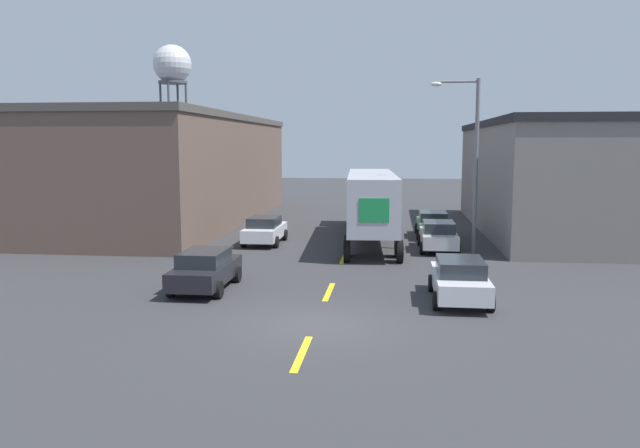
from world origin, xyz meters
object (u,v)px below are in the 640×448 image
at_px(water_tower, 172,67).
at_px(street_lamp, 471,154).
at_px(parked_car_left_near, 205,269).
at_px(parked_car_left_far, 265,230).
at_px(parked_car_right_near, 460,279).
at_px(parked_car_right_far, 433,224).
at_px(semi_truck, 371,198).
at_px(parked_car_right_mid, 438,235).

xyz_separation_m(water_tower, street_lamp, (31.59, -46.74, -10.08)).
bearing_deg(parked_car_left_near, parked_car_left_far, 90.00).
distance_m(parked_car_right_near, parked_car_right_far, 14.91).
bearing_deg(water_tower, semi_truck, -58.15).
bearing_deg(street_lamp, parked_car_right_mid, 157.93).
distance_m(semi_truck, street_lamp, 6.77).
xyz_separation_m(parked_car_right_far, parked_car_left_far, (-9.09, -3.61, 0.00)).
bearing_deg(semi_truck, parked_car_right_far, 17.21).
bearing_deg(parked_car_right_far, water_tower, 125.99).
bearing_deg(parked_car_right_far, parked_car_left_far, -158.35).
bearing_deg(parked_car_left_near, semi_truck, 66.80).
bearing_deg(parked_car_right_near, street_lamp, 81.75).
xyz_separation_m(parked_car_right_near, parked_car_right_far, (0.00, 14.91, 0.00)).
height_order(semi_truck, parked_car_right_far, semi_truck).
relative_size(parked_car_right_far, street_lamp, 0.50).
distance_m(parked_car_right_near, parked_car_left_near, 9.12).
bearing_deg(parked_car_right_mid, parked_car_right_near, -90.00).
xyz_separation_m(semi_truck, parked_car_right_far, (3.54, 1.32, -1.56)).
distance_m(semi_truck, water_tower, 52.03).
height_order(parked_car_right_far, water_tower, water_tower).
distance_m(parked_car_right_near, street_lamp, 10.64).
height_order(semi_truck, parked_car_right_near, semi_truck).
distance_m(parked_car_right_far, water_tower, 53.28).
xyz_separation_m(parked_car_left_near, water_tower, (-21.08, 55.84, 14.16)).
distance_m(water_tower, street_lamp, 57.31).
height_order(water_tower, street_lamp, water_tower).
bearing_deg(parked_car_right_mid, parked_car_left_near, -133.26).
height_order(parked_car_left_near, parked_car_left_far, same).
relative_size(semi_truck, water_tower, 0.88).
xyz_separation_m(parked_car_right_near, water_tower, (-30.18, 56.47, 14.16)).
bearing_deg(parked_car_left_near, water_tower, 110.69).
relative_size(parked_car_right_near, parked_car_right_far, 1.00).
bearing_deg(water_tower, parked_car_right_far, -54.01).
xyz_separation_m(parked_car_right_near, parked_car_left_far, (-9.09, 11.30, 0.00)).
height_order(parked_car_right_mid, parked_car_left_far, same).
height_order(parked_car_right_mid, street_lamp, street_lamp).
distance_m(parked_car_right_mid, parked_car_left_near, 13.27).
relative_size(water_tower, street_lamp, 2.10).
bearing_deg(water_tower, parked_car_right_near, -61.88).
height_order(semi_truck, parked_car_right_mid, semi_truck).
height_order(parked_car_right_mid, water_tower, water_tower).
relative_size(parked_car_right_mid, parked_car_left_far, 1.00).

